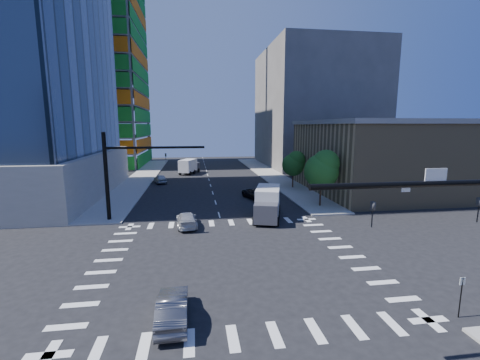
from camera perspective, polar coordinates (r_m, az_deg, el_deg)
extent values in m
plane|color=black|center=(24.51, -1.48, -13.81)|extent=(160.00, 160.00, 0.00)
cube|color=silver|center=(24.51, -1.48, -13.80)|extent=(20.00, 20.00, 0.01)
cube|color=gray|center=(64.87, 5.39, 0.97)|extent=(5.00, 60.00, 0.15)
cube|color=gray|center=(63.87, -16.99, 0.46)|extent=(5.00, 60.00, 0.15)
cube|color=#198D25|center=(86.52, -17.17, 19.00)|extent=(0.12, 24.00, 49.00)
cube|color=orange|center=(77.38, -28.53, 19.47)|extent=(24.00, 0.12, 49.00)
cube|color=#907B53|center=(52.44, 23.67, 3.60)|extent=(20.00, 22.00, 10.00)
cube|color=slate|center=(52.23, 24.07, 9.38)|extent=(20.50, 22.50, 0.60)
cube|color=#5C5753|center=(82.92, 13.06, 12.28)|extent=(24.00, 30.00, 28.00)
cylinder|color=black|center=(14.32, 31.36, -0.59)|extent=(10.00, 0.24, 0.24)
imported|color=black|center=(15.85, 36.62, -4.29)|extent=(0.16, 0.20, 1.00)
imported|color=black|center=(13.11, 22.42, -5.66)|extent=(0.16, 0.20, 1.00)
cube|color=white|center=(14.27, 31.48, 0.79)|extent=(0.90, 0.04, 0.50)
cylinder|color=black|center=(35.37, -22.66, 0.57)|extent=(0.40, 0.40, 9.00)
cylinder|color=black|center=(34.15, -14.80, 5.60)|extent=(10.00, 0.24, 0.24)
imported|color=black|center=(34.14, -13.05, 3.81)|extent=(0.16, 0.20, 1.00)
cylinder|color=#382316|center=(40.25, 14.07, -2.83)|extent=(0.20, 0.20, 2.27)
sphere|color=#134A18|center=(39.72, 14.25, 1.53)|extent=(4.16, 4.16, 4.16)
sphere|color=#3B7F2A|center=(39.48, 15.01, 2.88)|extent=(3.25, 3.25, 3.25)
cylinder|color=#382316|center=(51.46, 9.36, -0.19)|extent=(0.20, 0.20, 1.92)
sphere|color=#134A18|center=(51.09, 9.44, 2.69)|extent=(3.52, 3.52, 3.52)
sphere|color=#3B7F2A|center=(50.84, 10.00, 3.58)|extent=(2.75, 2.75, 2.75)
cylinder|color=black|center=(20.71, 34.58, -16.83)|extent=(0.06, 0.06, 2.20)
cube|color=silver|center=(20.36, 34.83, -14.54)|extent=(0.30, 0.03, 0.40)
imported|color=black|center=(43.41, 2.91, -2.47)|extent=(3.70, 5.33, 1.35)
imported|color=silver|center=(32.07, -9.46, -6.94)|extent=(2.25, 4.83, 1.37)
imported|color=#A6AAAE|center=(56.96, -14.01, 0.20)|extent=(2.87, 4.60, 1.46)
imported|color=#4F4F54|center=(17.68, -11.90, -21.34)|extent=(1.55, 4.31, 1.41)
cube|color=#BCBCBE|center=(33.88, 4.89, -3.80)|extent=(3.73, 5.51, 2.62)
cube|color=#44444C|center=(34.04, 4.87, -4.87)|extent=(2.73, 2.39, 1.91)
cube|color=silver|center=(67.09, -8.95, 2.65)|extent=(3.83, 5.19, 2.44)
cube|color=#44444C|center=(67.17, -8.93, 2.14)|extent=(2.63, 2.37, 1.78)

